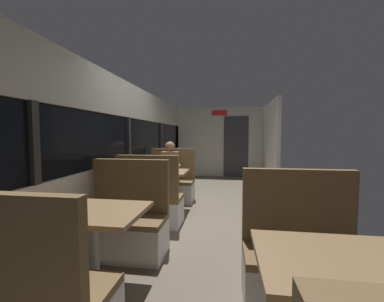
# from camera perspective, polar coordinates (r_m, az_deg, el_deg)

# --- Properties ---
(ground_plane) EXTENTS (3.30, 9.20, 0.02)m
(ground_plane) POSITION_cam_1_polar(r_m,az_deg,el_deg) (4.29, 4.29, -15.35)
(ground_plane) COLOR #665B4C
(carriage_window_panel_left) EXTENTS (0.09, 8.48, 2.30)m
(carriage_window_panel_left) POSITION_cam_1_polar(r_m,az_deg,el_deg) (4.41, -14.80, -0.08)
(carriage_window_panel_left) COLOR beige
(carriage_window_panel_left) RESTS_ON ground_plane
(carriage_end_bulkhead) EXTENTS (2.90, 0.11, 2.30)m
(carriage_end_bulkhead) POSITION_cam_1_polar(r_m,az_deg,el_deg) (8.25, 6.81, 1.99)
(carriage_end_bulkhead) COLOR beige
(carriage_end_bulkhead) RESTS_ON ground_plane
(carriage_aisle_panel_right) EXTENTS (0.08, 2.40, 2.30)m
(carriage_aisle_panel_right) POSITION_cam_1_polar(r_m,az_deg,el_deg) (7.14, 17.78, 1.65)
(carriage_aisle_panel_right) COLOR beige
(carriage_aisle_panel_right) RESTS_ON ground_plane
(dining_table_near_window) EXTENTS (0.90, 0.70, 0.74)m
(dining_table_near_window) POSITION_cam_1_polar(r_m,az_deg,el_deg) (2.40, -22.25, -14.89)
(dining_table_near_window) COLOR #9E9EA3
(dining_table_near_window) RESTS_ON ground_plane
(bench_near_window_facing_entry) EXTENTS (0.95, 0.50, 1.10)m
(bench_near_window_facing_entry) POSITION_cam_1_polar(r_m,az_deg,el_deg) (3.09, -15.21, -16.57)
(bench_near_window_facing_entry) COLOR silver
(bench_near_window_facing_entry) RESTS_ON ground_plane
(dining_table_mid_window) EXTENTS (0.90, 0.70, 0.74)m
(dining_table_mid_window) POSITION_cam_1_polar(r_m,az_deg,el_deg) (4.51, -6.92, -5.90)
(dining_table_mid_window) COLOR #9E9EA3
(dining_table_mid_window) RESTS_ON ground_plane
(bench_mid_window_facing_end) EXTENTS (0.95, 0.50, 1.10)m
(bench_mid_window_facing_end) POSITION_cam_1_polar(r_m,az_deg,el_deg) (3.93, -9.63, -12.06)
(bench_mid_window_facing_end) COLOR silver
(bench_mid_window_facing_end) RESTS_ON ground_plane
(bench_mid_window_facing_entry) EXTENTS (0.95, 0.50, 1.10)m
(bench_mid_window_facing_entry) POSITION_cam_1_polar(r_m,az_deg,el_deg) (5.24, -4.85, -7.99)
(bench_mid_window_facing_entry) COLOR silver
(bench_mid_window_facing_entry) RESTS_ON ground_plane
(dining_table_front_aisle) EXTENTS (0.90, 0.70, 0.74)m
(dining_table_front_aisle) POSITION_cam_1_polar(r_m,az_deg,el_deg) (1.67, 31.77, -23.84)
(dining_table_front_aisle) COLOR #9E9EA3
(dining_table_front_aisle) RESTS_ON ground_plane
(bench_front_aisle_facing_entry) EXTENTS (0.95, 0.50, 1.10)m
(bench_front_aisle_facing_entry) POSITION_cam_1_polar(r_m,az_deg,el_deg) (2.40, 24.26, -23.08)
(bench_front_aisle_facing_entry) COLOR silver
(bench_front_aisle_facing_entry) RESTS_ON ground_plane
(seated_passenger) EXTENTS (0.47, 0.55, 1.26)m
(seated_passenger) POSITION_cam_1_polar(r_m,az_deg,el_deg) (5.13, -5.05, -5.87)
(seated_passenger) COLOR #26262D
(seated_passenger) RESTS_ON ground_plane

